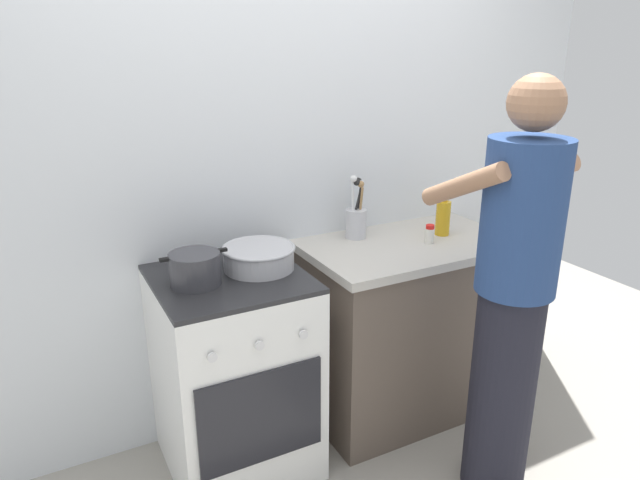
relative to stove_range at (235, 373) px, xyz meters
name	(u,v)px	position (x,y,z in m)	size (l,w,h in m)	color
ground	(323,454)	(0.35, -0.15, -0.45)	(6.00, 6.00, 0.00)	gray
back_wall	(311,163)	(0.55, 0.35, 0.80)	(3.20, 0.10, 2.50)	silver
countertop	(406,327)	(0.90, 0.00, 0.00)	(1.00, 0.60, 0.90)	brown
stove_range	(235,373)	(0.00, 0.00, 0.00)	(0.60, 0.62, 0.90)	white
pot	(195,269)	(-0.14, -0.01, 0.51)	(0.26, 0.20, 0.13)	#38383D
mixing_bowl	(259,257)	(0.14, 0.02, 0.50)	(0.31, 0.31, 0.10)	#B7B7BC
utensil_crock	(356,218)	(0.71, 0.18, 0.55)	(0.10, 0.10, 0.31)	silver
spice_bottle	(430,234)	(0.97, -0.05, 0.49)	(0.04, 0.04, 0.09)	silver
oil_bottle	(443,217)	(1.10, 0.02, 0.54)	(0.07, 0.07, 0.22)	gold
person	(512,299)	(0.91, -0.63, 0.41)	(0.41, 0.50, 1.70)	black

